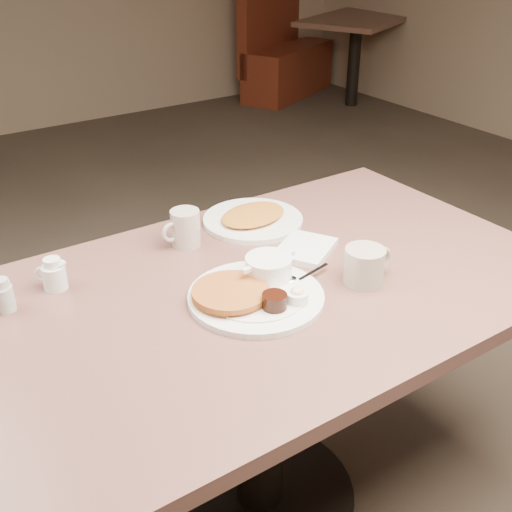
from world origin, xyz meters
TOP-DOWN VIEW (x-y plane):
  - diner_table at (0.00, 0.00)m, footprint 1.50×0.90m
  - main_plate at (-0.04, -0.04)m, footprint 0.40×0.34m
  - coffee_mug_near at (0.22, -0.13)m, footprint 0.14×0.10m
  - napkin at (0.19, 0.07)m, footprint 0.20×0.19m
  - coffee_mug_far at (-0.05, 0.28)m, footprint 0.11×0.08m
  - creamer_left at (-0.54, 0.23)m, footprint 0.07×0.05m
  - creamer_right at (-0.42, 0.26)m, footprint 0.07×0.07m
  - hash_plate at (0.18, 0.30)m, footprint 0.35×0.35m
  - booth_back_right at (2.88, 3.70)m, footprint 1.46×1.55m

SIDE VIEW (x-z plane):
  - booth_back_right at x=2.88m, z-range -0.15..0.97m
  - diner_table at x=0.00m, z-range 0.21..0.96m
  - napkin at x=0.19m, z-range 0.75..0.77m
  - hash_plate at x=0.18m, z-range 0.75..0.78m
  - main_plate at x=-0.04m, z-range 0.74..0.81m
  - creamer_right at x=-0.42m, z-range 0.75..0.83m
  - creamer_left at x=-0.54m, z-range 0.75..0.83m
  - coffee_mug_near at x=0.22m, z-range 0.75..0.84m
  - coffee_mug_far at x=-0.05m, z-range 0.75..0.85m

